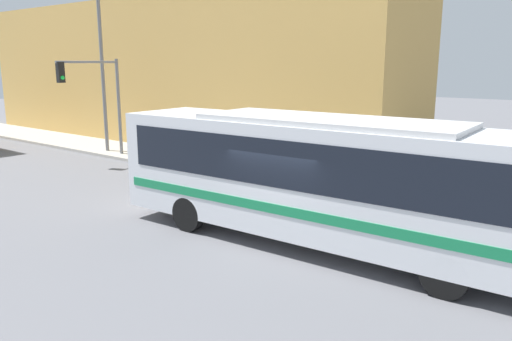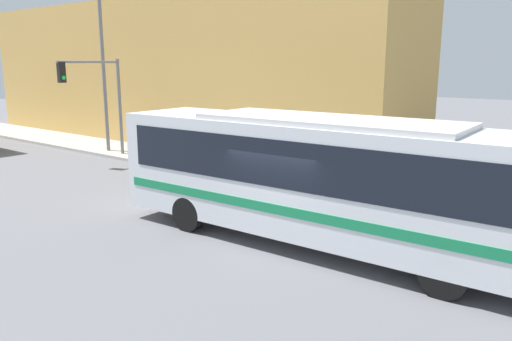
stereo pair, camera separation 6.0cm
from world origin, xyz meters
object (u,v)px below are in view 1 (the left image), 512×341
at_px(traffic_light_pole, 97,90).
at_px(parking_meter, 183,144).
at_px(street_lamp, 95,54).
at_px(pedestrian_mid_block, 169,139).
at_px(city_bus, 326,174).
at_px(pedestrian_near_corner, 134,134).
at_px(fire_hydrant, 290,174).

bearing_deg(traffic_light_pole, parking_meter, -77.06).
height_order(street_lamp, pedestrian_mid_block, street_lamp).
relative_size(traffic_light_pole, street_lamp, 0.56).
bearing_deg(street_lamp, city_bus, -105.74).
xyz_separation_m(traffic_light_pole, pedestrian_mid_block, (1.96, -2.68, -2.33)).
bearing_deg(street_lamp, parking_meter, -88.76).
xyz_separation_m(parking_meter, pedestrian_near_corner, (1.36, 5.06, -0.14)).
bearing_deg(pedestrian_mid_block, traffic_light_pole, 126.13).
bearing_deg(street_lamp, pedestrian_mid_block, -75.47).
height_order(fire_hydrant, traffic_light_pole, traffic_light_pole).
bearing_deg(pedestrian_near_corner, traffic_light_pole, -168.66).
height_order(parking_meter, pedestrian_mid_block, pedestrian_mid_block).
bearing_deg(parking_meter, pedestrian_near_corner, 74.93).
bearing_deg(city_bus, pedestrian_mid_block, 62.92).
xyz_separation_m(pedestrian_near_corner, pedestrian_mid_block, (-0.46, -3.17, 0.08)).
xyz_separation_m(street_lamp, pedestrian_mid_block, (1.03, -3.99, -3.99)).
bearing_deg(traffic_light_pole, city_bus, -103.68).
distance_m(fire_hydrant, pedestrian_near_corner, 10.88).
distance_m(parking_meter, street_lamp, 7.08).
bearing_deg(pedestrian_mid_block, parking_meter, -115.57).
relative_size(pedestrian_near_corner, pedestrian_mid_block, 0.92).
bearing_deg(street_lamp, fire_hydrant, -89.37).
xyz_separation_m(city_bus, parking_meter, (4.58, 9.90, -0.80)).
height_order(street_lamp, pedestrian_near_corner, street_lamp).
bearing_deg(parking_meter, street_lamp, 91.24).
relative_size(city_bus, pedestrian_mid_block, 6.83).
relative_size(city_bus, street_lamp, 1.45).
bearing_deg(fire_hydrant, pedestrian_mid_block, 83.21).
bearing_deg(pedestrian_near_corner, parking_meter, -105.07).
relative_size(city_bus, pedestrian_near_corner, 7.44).
bearing_deg(traffic_light_pole, pedestrian_near_corner, 11.34).
bearing_deg(city_bus, street_lamp, 72.12).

